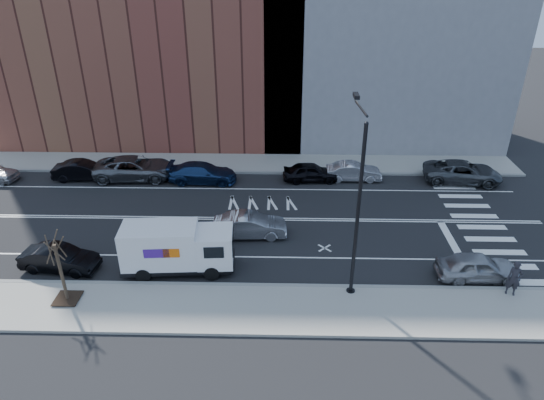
{
  "coord_description": "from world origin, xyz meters",
  "views": [
    {
      "loc": [
        3.49,
        -26.95,
        15.58
      ],
      "look_at": [
        2.86,
        -0.02,
        1.4
      ],
      "focal_mm": 32.0,
      "sensor_mm": 36.0,
      "label": 1
    }
  ],
  "objects_px": {
    "far_parked_b": "(83,170)",
    "near_parked_front": "(477,267)",
    "pedestrian": "(514,278)",
    "driving_sedan": "(250,225)",
    "fedex_van": "(177,248)"
  },
  "relations": [
    {
      "from": "driving_sedan",
      "to": "near_parked_front",
      "type": "xyz_separation_m",
      "value": [
        12.16,
        -3.95,
        -0.0
      ]
    },
    {
      "from": "far_parked_b",
      "to": "near_parked_front",
      "type": "height_order",
      "value": "near_parked_front"
    },
    {
      "from": "driving_sedan",
      "to": "near_parked_front",
      "type": "height_order",
      "value": "driving_sedan"
    },
    {
      "from": "driving_sedan",
      "to": "near_parked_front",
      "type": "bearing_deg",
      "value": -111.24
    },
    {
      "from": "far_parked_b",
      "to": "driving_sedan",
      "type": "bearing_deg",
      "value": -124.52
    },
    {
      "from": "far_parked_b",
      "to": "near_parked_front",
      "type": "xyz_separation_m",
      "value": [
        25.14,
        -11.7,
        0.01
      ]
    },
    {
      "from": "fedex_van",
      "to": "driving_sedan",
      "type": "xyz_separation_m",
      "value": [
        3.63,
        3.55,
        -0.7
      ]
    },
    {
      "from": "driving_sedan",
      "to": "pedestrian",
      "type": "xyz_separation_m",
      "value": [
        13.38,
        -5.39,
        0.37
      ]
    },
    {
      "from": "pedestrian",
      "to": "near_parked_front",
      "type": "bearing_deg",
      "value": 148.09
    },
    {
      "from": "fedex_van",
      "to": "far_parked_b",
      "type": "xyz_separation_m",
      "value": [
        -9.35,
        11.3,
        -0.71
      ]
    },
    {
      "from": "driving_sedan",
      "to": "pedestrian",
      "type": "height_order",
      "value": "pedestrian"
    },
    {
      "from": "far_parked_b",
      "to": "pedestrian",
      "type": "xyz_separation_m",
      "value": [
        26.36,
        -13.13,
        0.38
      ]
    },
    {
      "from": "near_parked_front",
      "to": "pedestrian",
      "type": "bearing_deg",
      "value": -141.45
    },
    {
      "from": "far_parked_b",
      "to": "driving_sedan",
      "type": "distance_m",
      "value": 15.11
    },
    {
      "from": "driving_sedan",
      "to": "fedex_van",
      "type": "bearing_deg",
      "value": 131.15
    }
  ]
}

